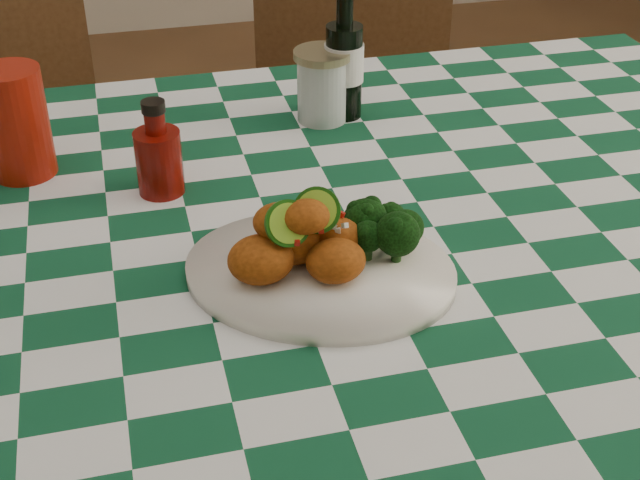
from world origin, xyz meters
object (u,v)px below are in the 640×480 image
object	(u,v)px
dining_table	(277,436)
fried_chicken_pile	(305,235)
ketchup_bottle	(158,148)
mason_jar	(322,86)
beer_bottle	(344,51)
plate	(320,273)
wooden_chair_right	(352,158)
wooden_chair_left	(13,200)
red_tumbler	(16,123)

from	to	relation	value
dining_table	fried_chicken_pile	world-z (taller)	fried_chicken_pile
ketchup_bottle	mason_jar	bearing A→B (deg)	32.07
mason_jar	beer_bottle	size ratio (longest dim) A/B	0.53
plate	wooden_chair_right	bearing A→B (deg)	71.32
fried_chicken_pile	wooden_chair_right	size ratio (longest dim) A/B	0.15
mason_jar	fried_chicken_pile	bearing A→B (deg)	-106.77
wooden_chair_right	fried_chicken_pile	bearing A→B (deg)	-95.36
wooden_chair_right	ketchup_bottle	bearing A→B (deg)	-112.86
mason_jar	wooden_chair_left	distance (m)	0.76
fried_chicken_pile	mason_jar	distance (m)	0.45
wooden_chair_left	plate	bearing A→B (deg)	-71.22
ketchup_bottle	wooden_chair_right	bearing A→B (deg)	52.73
wooden_chair_left	ketchup_bottle	bearing A→B (deg)	-73.29
ketchup_bottle	wooden_chair_left	xyz separation A→B (m)	(-0.27, 0.57, -0.37)
dining_table	plate	world-z (taller)	plate
dining_table	red_tumbler	xyz separation A→B (m)	(-0.31, 0.22, 0.47)
plate	red_tumbler	xyz separation A→B (m)	(-0.35, 0.36, 0.07)
dining_table	beer_bottle	size ratio (longest dim) A/B	7.58
ketchup_bottle	plate	bearing A→B (deg)	-57.77
plate	beer_bottle	distance (m)	0.47
beer_bottle	plate	bearing A→B (deg)	-108.78
beer_bottle	wooden_chair_right	world-z (taller)	beer_bottle
dining_table	fried_chicken_pile	xyz separation A→B (m)	(0.02, -0.14, 0.46)
red_tumbler	wooden_chair_right	world-z (taller)	wooden_chair_right
wooden_chair_right	plate	bearing A→B (deg)	-94.27
red_tumbler	beer_bottle	distance (m)	0.50
ketchup_bottle	wooden_chair_left	bearing A→B (deg)	115.84
plate	mason_jar	xyz separation A→B (m)	(0.11, 0.43, 0.05)
wooden_chair_left	mason_jar	bearing A→B (deg)	-45.04
plate	mason_jar	distance (m)	0.44
dining_table	ketchup_bottle	xyz separation A→B (m)	(-0.13, 0.11, 0.46)
wooden_chair_right	red_tumbler	bearing A→B (deg)	-128.06
plate	beer_bottle	bearing A→B (deg)	71.22
dining_table	beer_bottle	world-z (taller)	beer_bottle
wooden_chair_left	wooden_chair_right	distance (m)	0.72
mason_jar	wooden_chair_left	world-z (taller)	wooden_chair_left
wooden_chair_right	mason_jar	bearing A→B (deg)	-98.33
mason_jar	red_tumbler	bearing A→B (deg)	-171.44
fried_chicken_pile	mason_jar	size ratio (longest dim) A/B	1.27
beer_bottle	wooden_chair_left	distance (m)	0.81
fried_chicken_pile	wooden_chair_left	xyz separation A→B (m)	(-0.42, 0.82, -0.36)
ketchup_bottle	beer_bottle	size ratio (longest dim) A/B	0.62
red_tumbler	fried_chicken_pile	bearing A→B (deg)	-47.45
dining_table	wooden_chair_right	xyz separation A→B (m)	(0.32, 0.70, 0.09)
dining_table	red_tumbler	size ratio (longest dim) A/B	10.54
mason_jar	dining_table	bearing A→B (deg)	-116.81
dining_table	fried_chicken_pile	size ratio (longest dim) A/B	11.38
red_tumbler	ketchup_bottle	size ratio (longest dim) A/B	1.17
dining_table	ketchup_bottle	distance (m)	0.49
dining_table	mason_jar	distance (m)	0.55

